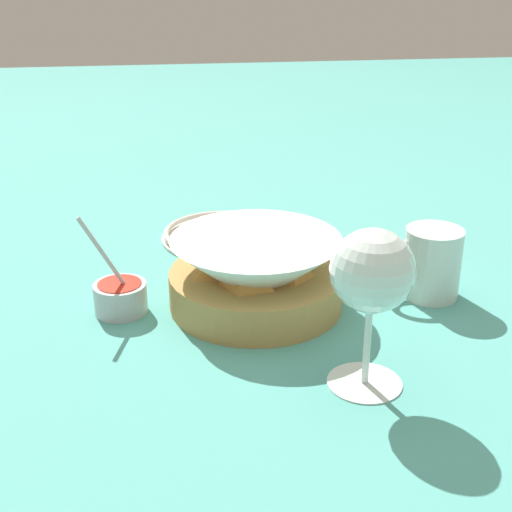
{
  "coord_description": "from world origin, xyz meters",
  "views": [
    {
      "loc": [
        0.13,
        0.77,
        0.4
      ],
      "look_at": [
        0.02,
        0.01,
        0.06
      ],
      "focal_mm": 50.0,
      "sensor_mm": 36.0,
      "label": 1
    }
  ],
  "objects_px": {
    "sauce_cup": "(120,295)",
    "beer_mug": "(430,265)",
    "wine_glass": "(372,276)",
    "side_plate": "(222,234)",
    "food_basket": "(256,276)"
  },
  "relations": [
    {
      "from": "sauce_cup",
      "to": "side_plate",
      "type": "xyz_separation_m",
      "value": [
        -0.14,
        -0.21,
        -0.01
      ]
    },
    {
      "from": "sauce_cup",
      "to": "wine_glass",
      "type": "relative_size",
      "value": 0.75
    },
    {
      "from": "beer_mug",
      "to": "wine_glass",
      "type": "bearing_deg",
      "value": 53.52
    },
    {
      "from": "beer_mug",
      "to": "side_plate",
      "type": "distance_m",
      "value": 0.33
    },
    {
      "from": "sauce_cup",
      "to": "beer_mug",
      "type": "distance_m",
      "value": 0.38
    },
    {
      "from": "food_basket",
      "to": "beer_mug",
      "type": "relative_size",
      "value": 1.97
    },
    {
      "from": "sauce_cup",
      "to": "side_plate",
      "type": "bearing_deg",
      "value": -123.66
    },
    {
      "from": "side_plate",
      "to": "beer_mug",
      "type": "bearing_deg",
      "value": 136.47
    },
    {
      "from": "food_basket",
      "to": "sauce_cup",
      "type": "bearing_deg",
      "value": -2.87
    },
    {
      "from": "food_basket",
      "to": "side_plate",
      "type": "bearing_deg",
      "value": -84.77
    },
    {
      "from": "food_basket",
      "to": "wine_glass",
      "type": "height_order",
      "value": "wine_glass"
    },
    {
      "from": "sauce_cup",
      "to": "wine_glass",
      "type": "bearing_deg",
      "value": 141.94
    },
    {
      "from": "side_plate",
      "to": "wine_glass",
      "type": "bearing_deg",
      "value": 104.25
    },
    {
      "from": "sauce_cup",
      "to": "beer_mug",
      "type": "xyz_separation_m",
      "value": [
        -0.38,
        0.01,
        0.02
      ]
    },
    {
      "from": "wine_glass",
      "to": "beer_mug",
      "type": "bearing_deg",
      "value": -126.48
    }
  ]
}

